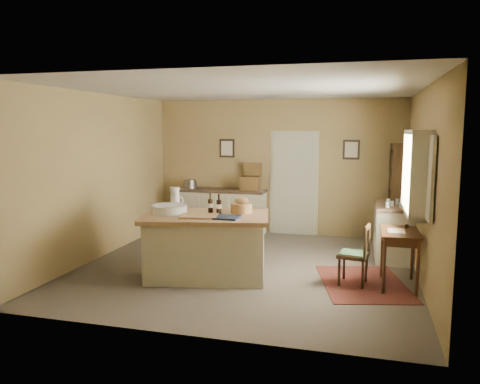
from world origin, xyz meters
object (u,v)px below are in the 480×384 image
object	(u,v)px
sideboard	(220,209)
desk_chair	(353,255)
writing_desk	(400,239)
right_cabinet	(393,231)
shelving_unit	(401,197)
work_island	(206,244)

from	to	relation	value
sideboard	desk_chair	distance (m)	3.77
writing_desk	right_cabinet	size ratio (longest dim) A/B	0.76
right_cabinet	shelving_unit	bearing A→B (deg)	78.75
work_island	right_cabinet	world-z (taller)	work_island
writing_desk	right_cabinet	distance (m)	1.43
work_island	sideboard	distance (m)	2.86
work_island	sideboard	bearing A→B (deg)	91.81
right_cabinet	shelving_unit	world-z (taller)	shelving_unit
writing_desk	right_cabinet	world-z (taller)	right_cabinet
work_island	sideboard	world-z (taller)	work_island
writing_desk	shelving_unit	xyz separation A→B (m)	(0.15, 2.17, 0.27)
work_island	desk_chair	size ratio (longest dim) A/B	2.37
desk_chair	right_cabinet	world-z (taller)	right_cabinet
work_island	shelving_unit	bearing A→B (deg)	29.18
right_cabinet	work_island	bearing A→B (deg)	-147.99
writing_desk	desk_chair	world-z (taller)	desk_chair
sideboard	work_island	bearing A→B (deg)	-76.68
sideboard	desk_chair	xyz separation A→B (m)	(2.72, -2.61, -0.07)
work_island	writing_desk	xyz separation A→B (m)	(2.66, 0.24, 0.18)
desk_chair	right_cabinet	bearing A→B (deg)	77.75
writing_desk	desk_chair	size ratio (longest dim) A/B	0.99
shelving_unit	work_island	bearing A→B (deg)	-139.31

